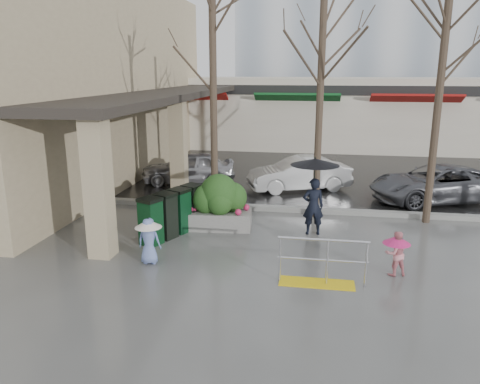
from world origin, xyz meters
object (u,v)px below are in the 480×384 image
(tree_midwest, at_px, (322,41))
(tree_mideast, at_px, (443,54))
(news_boxes, at_px, (173,213))
(car_b, at_px, (299,174))
(handrail, at_px, (320,267))
(planter, at_px, (220,202))
(child_pink, at_px, (396,250))
(car_c, at_px, (436,184))
(child_blue, at_px, (149,236))
(car_a, at_px, (188,167))
(tree_west, at_px, (213,47))
(woman, at_px, (314,186))

(tree_midwest, relative_size, tree_mideast, 1.08)
(news_boxes, bearing_deg, car_b, 83.78)
(handrail, distance_m, planter, 4.35)
(child_pink, height_order, car_c, car_c)
(child_pink, distance_m, child_blue, 5.62)
(tree_midwest, relative_size, car_c, 1.54)
(child_blue, relative_size, car_c, 0.25)
(planter, relative_size, car_a, 0.52)
(handrail, height_order, car_c, car_c)
(tree_midwest, bearing_deg, child_blue, -131.35)
(tree_mideast, distance_m, news_boxes, 8.64)
(child_blue, xyz_separation_m, news_boxes, (-0.05, 1.99, -0.04))
(planter, relative_size, news_boxes, 0.84)
(tree_mideast, distance_m, car_c, 4.96)
(child_pink, xyz_separation_m, car_a, (-6.92, 7.77, 0.04))
(child_pink, bearing_deg, tree_midwest, -84.87)
(tree_west, relative_size, car_c, 1.50)
(car_c, bearing_deg, car_b, -117.67)
(news_boxes, distance_m, car_c, 9.30)
(news_boxes, bearing_deg, tree_midwest, 54.78)
(tree_midwest, xyz_separation_m, news_boxes, (-3.86, -2.34, -4.61))
(tree_west, bearing_deg, tree_mideast, 0.00)
(planter, xyz_separation_m, car_a, (-2.41, 5.26, -0.13))
(handrail, xyz_separation_m, child_blue, (-3.97, 0.47, 0.29))
(tree_mideast, relative_size, car_b, 1.70)
(tree_midwest, xyz_separation_m, car_b, (-0.66, 3.26, -4.60))
(news_boxes, bearing_deg, handrail, -7.91)
(tree_midwest, distance_m, car_b, 5.68)
(tree_midwest, bearing_deg, news_boxes, -148.77)
(tree_west, bearing_deg, car_b, 52.03)
(tree_west, height_order, news_boxes, tree_west)
(woman, xyz_separation_m, news_boxes, (-3.80, -0.70, -0.76))
(child_blue, xyz_separation_m, car_c, (7.91, 6.81, -0.03))
(tree_west, distance_m, car_a, 6.11)
(child_blue, distance_m, car_c, 10.43)
(tree_west, relative_size, child_blue, 6.11)
(tree_mideast, relative_size, news_boxes, 2.88)
(child_blue, height_order, planter, planter)
(woman, bearing_deg, tree_mideast, -162.67)
(car_b, bearing_deg, car_c, 59.35)
(handrail, bearing_deg, child_pink, 24.33)
(child_pink, distance_m, car_c, 6.92)
(handrail, height_order, child_pink, handrail)
(child_pink, bearing_deg, child_blue, -16.00)
(news_boxes, bearing_deg, car_c, 54.74)
(handrail, height_order, tree_mideast, tree_mideast)
(child_blue, distance_m, car_b, 8.22)
(planter, bearing_deg, car_c, 30.60)
(handrail, relative_size, child_blue, 1.71)
(child_pink, relative_size, car_b, 0.27)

